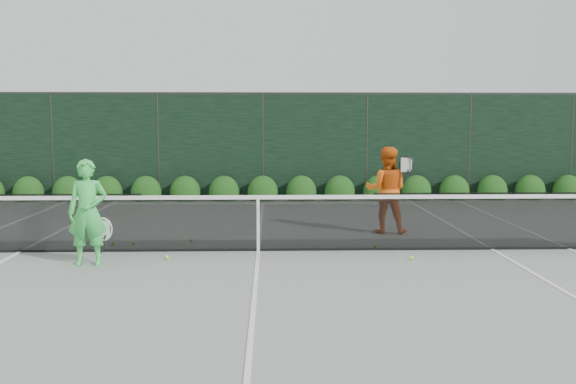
{
  "coord_description": "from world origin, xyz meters",
  "views": [
    {
      "loc": [
        0.21,
        -10.98,
        2.27
      ],
      "look_at": [
        0.53,
        0.3,
        1.0
      ],
      "focal_mm": 40.0,
      "sensor_mm": 36.0,
      "label": 1
    }
  ],
  "objects": [
    {
      "name": "ground",
      "position": [
        0.0,
        0.0,
        0.0
      ],
      "size": [
        80.0,
        80.0,
        0.0
      ],
      "primitive_type": "plane",
      "color": "gray",
      "rests_on": "ground"
    },
    {
      "name": "tennis_net",
      "position": [
        -0.02,
        0.0,
        0.53
      ],
      "size": [
        12.9,
        0.1,
        1.07
      ],
      "color": "black",
      "rests_on": "ground"
    },
    {
      "name": "player_woman",
      "position": [
        -2.65,
        -0.97,
        0.83
      ],
      "size": [
        0.66,
        0.42,
        1.67
      ],
      "rotation": [
        0.0,
        0.0,
        0.04
      ],
      "color": "#3DD254",
      "rests_on": "ground"
    },
    {
      "name": "player_man",
      "position": [
        2.55,
        1.75,
        0.87
      ],
      "size": [
        0.98,
        0.81,
        1.74
      ],
      "rotation": [
        0.0,
        0.0,
        2.94
      ],
      "color": "orange",
      "rests_on": "ground"
    },
    {
      "name": "court_lines",
      "position": [
        0.0,
        0.0,
        0.01
      ],
      "size": [
        11.03,
        23.83,
        0.01
      ],
      "color": "white",
      "rests_on": "ground"
    },
    {
      "name": "windscreen_fence",
      "position": [
        0.0,
        -2.71,
        1.51
      ],
      "size": [
        32.0,
        21.07,
        3.06
      ],
      "color": "black",
      "rests_on": "ground"
    },
    {
      "name": "hedge_row",
      "position": [
        -0.0,
        7.15,
        0.23
      ],
      "size": [
        31.66,
        0.65,
        0.94
      ],
      "color": "#163B10",
      "rests_on": "ground"
    },
    {
      "name": "tennis_balls",
      "position": [
        -0.52,
        0.14,
        0.03
      ],
      "size": [
        5.23,
        1.74,
        0.07
      ],
      "color": "#CEF235",
      "rests_on": "ground"
    }
  ]
}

